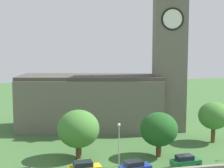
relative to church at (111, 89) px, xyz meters
The scene contains 9 objects.
ground_plane 13.61m from the church, 116.73° to the right, with size 200.00×200.00×0.00m, color #3D6633.
church is the anchor object (origin of this frame).
car_yellow 26.67m from the church, 110.18° to the right, with size 4.60×2.42×1.90m.
car_blue 26.15m from the church, 94.51° to the right, with size 4.51×2.71×1.81m.
car_green 26.10m from the church, 76.69° to the right, with size 4.43×2.37×1.84m.
streetlamp_west_mid 22.56m from the church, 99.08° to the right, with size 0.44×0.44×6.40m.
tree_churchyard 19.59m from the church, 117.23° to the right, with size 6.49×6.49×7.61m.
tree_riverside_west 19.70m from the church, 79.20° to the right, with size 5.91×5.91×7.07m.
tree_riverside_east 21.18m from the church, 40.43° to the right, with size 5.48×5.48×7.38m.
Camera 1 is at (-9.70, -44.15, 17.81)m, focal length 55.11 mm.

